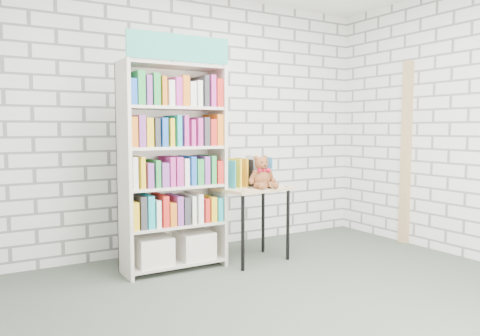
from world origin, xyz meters
TOP-DOWN VIEW (x-y plane):
  - ground at (0.00, 0.00)m, footprint 4.50×4.50m
  - room_shell at (0.00, 0.00)m, footprint 4.52×4.02m
  - bookshelf at (-0.50, 1.36)m, footprint 0.97×0.38m
  - display_table at (0.29, 1.20)m, footprint 0.76×0.58m
  - table_books at (0.28, 1.31)m, footprint 0.52×0.28m
  - teddy_bear at (0.33, 1.10)m, footprint 0.30×0.28m
  - door_trim at (2.23, 0.95)m, footprint 0.05×0.12m

SIDE VIEW (x-z plane):
  - ground at x=0.00m, z-range 0.00..0.00m
  - display_table at x=0.29m, z-range 0.27..1.03m
  - teddy_bear at x=0.33m, z-range 0.72..1.04m
  - table_books at x=0.28m, z-range 0.75..1.05m
  - bookshelf at x=-0.50m, z-range -0.10..2.07m
  - door_trim at x=2.23m, z-range 0.00..2.10m
  - room_shell at x=0.00m, z-range 0.38..3.19m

